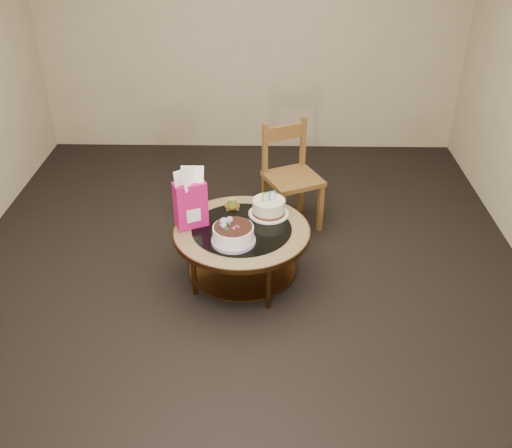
{
  "coord_description": "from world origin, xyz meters",
  "views": [
    {
      "loc": [
        0.18,
        -3.54,
        2.71
      ],
      "look_at": [
        0.1,
        0.02,
        0.48
      ],
      "focal_mm": 40.0,
      "sensor_mm": 36.0,
      "label": 1
    }
  ],
  "objects_px": {
    "cream_cake": "(269,207)",
    "gift_bag": "(190,198)",
    "decorated_cake": "(233,235)",
    "coffee_table": "(242,237)",
    "dining_chair": "(291,176)"
  },
  "relations": [
    {
      "from": "decorated_cake",
      "to": "dining_chair",
      "type": "xyz_separation_m",
      "value": [
        0.44,
        1.02,
        -0.05
      ]
    },
    {
      "from": "cream_cake",
      "to": "gift_bag",
      "type": "xyz_separation_m",
      "value": [
        -0.57,
        -0.16,
        0.16
      ]
    },
    {
      "from": "cream_cake",
      "to": "dining_chair",
      "type": "xyz_separation_m",
      "value": [
        0.19,
        0.63,
        -0.05
      ]
    },
    {
      "from": "coffee_table",
      "to": "gift_bag",
      "type": "distance_m",
      "value": 0.48
    },
    {
      "from": "coffee_table",
      "to": "gift_bag",
      "type": "relative_size",
      "value": 2.24
    },
    {
      "from": "gift_bag",
      "to": "decorated_cake",
      "type": "bearing_deg",
      "value": -59.83
    },
    {
      "from": "coffee_table",
      "to": "decorated_cake",
      "type": "height_order",
      "value": "decorated_cake"
    },
    {
      "from": "coffee_table",
      "to": "decorated_cake",
      "type": "bearing_deg",
      "value": -106.09
    },
    {
      "from": "decorated_cake",
      "to": "cream_cake",
      "type": "bearing_deg",
      "value": 57.1
    },
    {
      "from": "coffee_table",
      "to": "gift_bag",
      "type": "bearing_deg",
      "value": 173.34
    },
    {
      "from": "coffee_table",
      "to": "cream_cake",
      "type": "bearing_deg",
      "value": 46.0
    },
    {
      "from": "cream_cake",
      "to": "dining_chair",
      "type": "bearing_deg",
      "value": 48.78
    },
    {
      "from": "dining_chair",
      "to": "cream_cake",
      "type": "bearing_deg",
      "value": -131.67
    },
    {
      "from": "coffee_table",
      "to": "cream_cake",
      "type": "xyz_separation_m",
      "value": [
        0.2,
        0.21,
        0.14
      ]
    },
    {
      "from": "decorated_cake",
      "to": "cream_cake",
      "type": "relative_size",
      "value": 1.02
    }
  ]
}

